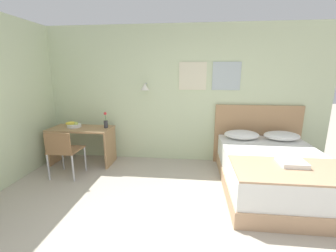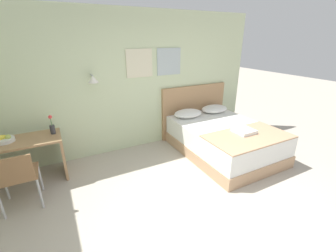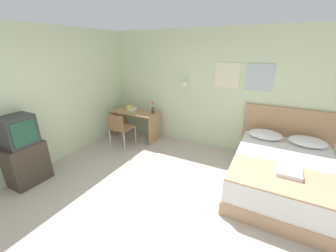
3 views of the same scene
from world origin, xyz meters
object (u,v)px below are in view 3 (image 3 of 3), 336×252
object	(u,v)px
throw_blanket	(285,179)
flower_vase	(153,109)
pillow_right	(308,142)
fruit_bowl	(131,108)
headboard	(285,136)
pillow_left	(265,134)
television	(18,131)
bed	(281,175)
tv_stand	(27,164)
desk_chair	(119,127)
desk	(136,119)
folded_towel_near_foot	(289,171)

from	to	relation	value
throw_blanket	flower_vase	bearing A→B (deg)	155.58
pillow_right	fruit_bowl	xyz separation A→B (m)	(-3.92, -0.04, 0.11)
headboard	pillow_left	xyz separation A→B (m)	(-0.35, -0.30, 0.07)
pillow_right	throw_blanket	xyz separation A→B (m)	(-0.35, -1.36, -0.07)
pillow_left	flower_vase	xyz separation A→B (m)	(-2.56, -0.03, 0.18)
pillow_right	television	xyz separation A→B (m)	(-4.27, -2.57, 0.32)
flower_vase	headboard	bearing A→B (deg)	6.44
bed	flower_vase	size ratio (longest dim) A/B	6.63
pillow_left	tv_stand	bearing A→B (deg)	-144.31
flower_vase	pillow_right	bearing A→B (deg)	0.55
desk_chair	tv_stand	size ratio (longest dim) A/B	1.14
pillow_right	flower_vase	distance (m)	3.27
fruit_bowl	flower_vase	bearing A→B (deg)	0.72
pillow_left	fruit_bowl	distance (m)	3.22
desk_chair	tv_stand	world-z (taller)	desk_chair
headboard	pillow_right	bearing A→B (deg)	-40.28
pillow_right	flower_vase	xyz separation A→B (m)	(-3.27, -0.03, 0.18)
pillow_left	tv_stand	world-z (taller)	pillow_left
bed	television	distance (m)	4.38
pillow_left	flower_vase	bearing A→B (deg)	-179.29
pillow_left	television	size ratio (longest dim) A/B	1.23
headboard	tv_stand	bearing A→B (deg)	-143.87
pillow_right	pillow_left	bearing A→B (deg)	180.00
throw_blanket	television	bearing A→B (deg)	-162.81
pillow_right	desk	world-z (taller)	pillow_right
throw_blanket	tv_stand	bearing A→B (deg)	-162.83
desk	tv_stand	world-z (taller)	tv_stand
folded_towel_near_foot	headboard	bearing A→B (deg)	91.39
bed	folded_towel_near_foot	world-z (taller)	folded_towel_near_foot
pillow_right	tv_stand	bearing A→B (deg)	-149.02
folded_towel_near_foot	tv_stand	distance (m)	4.20
bed	headboard	size ratio (longest dim) A/B	1.26
desk	television	world-z (taller)	television
pillow_left	flower_vase	world-z (taller)	flower_vase
pillow_left	desk	size ratio (longest dim) A/B	0.53
desk	fruit_bowl	xyz separation A→B (m)	(-0.16, 0.04, 0.26)
headboard	television	bearing A→B (deg)	-143.85
fruit_bowl	tv_stand	size ratio (longest dim) A/B	0.40
folded_towel_near_foot	fruit_bowl	distance (m)	3.79
fruit_bowl	tv_stand	world-z (taller)	fruit_bowl
television	bed	bearing A→B (deg)	24.76
desk	television	distance (m)	2.59
throw_blanket	flower_vase	xyz separation A→B (m)	(-2.92, 1.32, 0.24)
pillow_right	desk_chair	world-z (taller)	desk_chair
bed	flower_vase	distance (m)	3.05
desk	fruit_bowl	size ratio (longest dim) A/B	4.05
desk	headboard	bearing A→B (deg)	6.32
bed	television	xyz separation A→B (m)	(-3.92, -1.81, 0.69)
bed	throw_blanket	world-z (taller)	throw_blanket
pillow_right	throw_blanket	bearing A→B (deg)	-104.53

